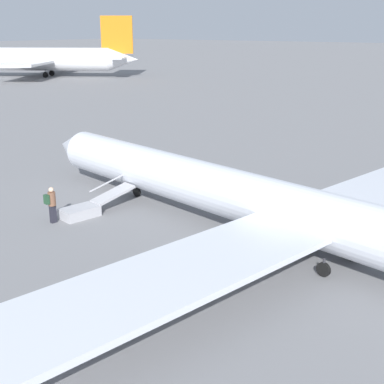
% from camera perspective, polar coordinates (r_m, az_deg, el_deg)
% --- Properties ---
extents(ground_plane, '(600.00, 600.00, 0.00)m').
position_cam_1_polar(ground_plane, '(22.95, 9.01, -5.75)').
color(ground_plane, slate).
extents(airplane_main, '(34.71, 27.23, 5.90)m').
position_cam_1_polar(airplane_main, '(21.83, 11.12, -2.16)').
color(airplane_main, silver).
rests_on(airplane_main, ground).
extents(airplane_far_right, '(34.81, 27.17, 10.76)m').
position_cam_1_polar(airplane_far_right, '(104.85, -16.21, 13.48)').
color(airplane_far_right, white).
rests_on(airplane_far_right, ground).
extents(boarding_stairs, '(1.71, 4.13, 1.54)m').
position_cam_1_polar(boarding_stairs, '(26.70, -11.18, -1.72)').
color(boarding_stairs, '#B2B2B7').
rests_on(boarding_stairs, ground).
extents(passenger, '(0.38, 0.56, 1.74)m').
position_cam_1_polar(passenger, '(25.85, -14.77, -1.09)').
color(passenger, '#23232D').
rests_on(passenger, ground).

